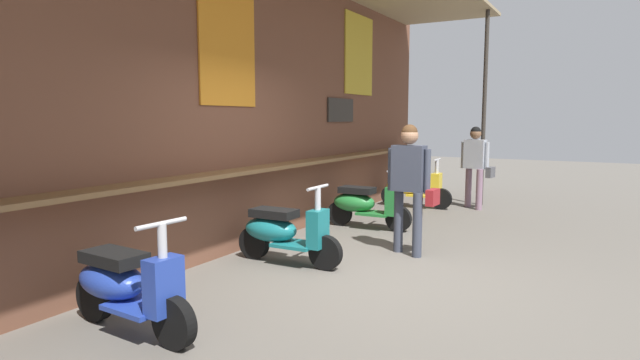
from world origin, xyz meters
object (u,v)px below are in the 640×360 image
(scooter_green, at_px, (364,204))
(scooter_yellow, at_px, (412,187))
(scooter_blue, at_px, (124,285))
(shopper_browsing, at_px, (476,160))
(shopper_with_handbag, at_px, (410,176))
(scooter_teal, at_px, (282,231))

(scooter_green, relative_size, scooter_yellow, 1.00)
(scooter_blue, xyz_separation_m, shopper_browsing, (7.30, -1.11, 0.56))
(scooter_green, height_order, shopper_with_handbag, shopper_with_handbag)
(scooter_teal, relative_size, shopper_with_handbag, 0.85)
(scooter_teal, bearing_deg, scooter_yellow, 88.91)
(scooter_green, bearing_deg, scooter_teal, -91.47)
(scooter_blue, relative_size, scooter_teal, 1.00)
(scooter_blue, height_order, shopper_browsing, shopper_browsing)
(scooter_teal, height_order, scooter_green, same)
(scooter_blue, xyz_separation_m, scooter_green, (4.61, 0.00, 0.00))
(scooter_teal, height_order, shopper_browsing, shopper_browsing)
(scooter_blue, relative_size, shopper_browsing, 0.89)
(scooter_blue, xyz_separation_m, shopper_with_handbag, (3.43, -1.18, 0.62))
(scooter_blue, height_order, scooter_green, same)
(scooter_blue, distance_m, scooter_yellow, 6.86)
(scooter_blue, distance_m, scooter_teal, 2.30)
(scooter_blue, height_order, scooter_yellow, same)
(scooter_green, relative_size, shopper_with_handbag, 0.85)
(scooter_green, xyz_separation_m, shopper_with_handbag, (-1.18, -1.18, 0.62))
(shopper_with_handbag, bearing_deg, shopper_browsing, 3.14)
(scooter_green, bearing_deg, scooter_yellow, 88.52)
(scooter_blue, height_order, scooter_teal, same)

